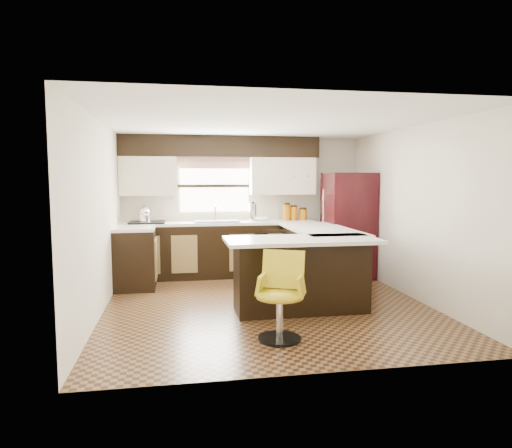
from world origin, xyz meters
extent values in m
plane|color=#49301A|center=(0.00, 0.00, 0.00)|extent=(4.40, 4.40, 0.00)
plane|color=silver|center=(0.00, 0.00, 2.40)|extent=(4.40, 4.40, 0.00)
plane|color=beige|center=(0.00, 2.20, 1.20)|extent=(4.40, 0.00, 4.40)
plane|color=beige|center=(0.00, -2.20, 1.20)|extent=(4.40, 0.00, 4.40)
plane|color=beige|center=(-2.10, 0.00, 1.20)|extent=(0.00, 4.40, 4.40)
plane|color=beige|center=(2.10, 0.00, 1.20)|extent=(0.00, 4.40, 4.40)
cube|color=black|center=(-0.45, 1.90, 0.45)|extent=(3.30, 0.60, 0.90)
cube|color=black|center=(-1.80, 1.25, 0.45)|extent=(0.60, 0.70, 0.90)
cube|color=silver|center=(-0.45, 1.90, 0.92)|extent=(3.30, 0.60, 0.04)
cube|color=silver|center=(-1.80, 1.25, 0.92)|extent=(0.60, 0.70, 0.04)
cube|color=black|center=(-0.40, 2.03, 2.22)|extent=(3.40, 0.35, 0.36)
cube|color=beige|center=(-1.62, 2.03, 1.72)|extent=(0.94, 0.35, 0.64)
cube|color=beige|center=(0.68, 2.03, 1.72)|extent=(1.14, 0.35, 0.64)
cube|color=white|center=(-0.50, 2.18, 1.55)|extent=(1.20, 0.02, 0.90)
cube|color=#D19B93|center=(-0.50, 2.14, 1.94)|extent=(1.30, 0.06, 0.18)
cube|color=#B2B2B7|center=(-0.50, 1.88, 0.96)|extent=(0.75, 0.45, 0.03)
cube|color=black|center=(0.55, 1.61, 0.43)|extent=(0.58, 0.03, 0.78)
cube|color=black|center=(-1.65, 1.88, 0.96)|extent=(0.58, 0.50, 0.02)
cube|color=black|center=(0.90, 0.62, 0.45)|extent=(0.60, 1.95, 0.90)
cube|color=black|center=(0.38, -0.35, 0.45)|extent=(1.65, 0.60, 0.90)
cube|color=silver|center=(0.95, 0.62, 0.92)|extent=(0.84, 1.95, 0.04)
cube|color=silver|center=(0.35, -0.44, 0.92)|extent=(1.89, 0.84, 0.04)
cube|color=black|center=(1.70, 1.46, 0.89)|extent=(0.76, 0.73, 1.78)
cylinder|color=silver|center=(0.13, 1.90, 1.10)|extent=(0.14, 0.14, 0.31)
imported|color=white|center=(0.27, 1.90, 0.98)|extent=(0.27, 0.27, 0.06)
cylinder|color=#995809|center=(0.74, 1.92, 1.08)|extent=(0.13, 0.13, 0.28)
cylinder|color=#995809|center=(0.87, 1.92, 1.06)|extent=(0.13, 0.13, 0.24)
cylinder|color=#995809|center=(1.04, 1.92, 1.04)|extent=(0.14, 0.14, 0.19)
camera|label=1|loc=(-1.16, -5.85, 1.68)|focal=32.00mm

